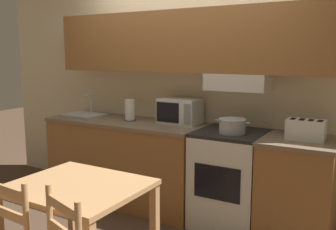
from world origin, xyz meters
TOP-DOWN VIEW (x-y plane):
  - ground_plane at (0.00, 0.00)m, footprint 16.00×16.00m
  - wall_back at (0.01, -0.06)m, footprint 5.46×0.38m
  - lower_counter_main at (-0.63, -0.33)m, footprint 1.81×0.68m
  - lower_counter_right_stub at (1.22, -0.33)m, footprint 0.63×0.68m
  - stove_range at (0.59, -0.32)m, footprint 0.62×0.65m
  - cooking_pot at (0.63, -0.39)m, footprint 0.33×0.25m
  - microwave at (-0.03, -0.18)m, footprint 0.42×0.30m
  - toaster at (1.26, -0.35)m, footprint 0.32×0.18m
  - sink_basin at (-1.25, -0.33)m, footprint 0.47×0.36m
  - paper_towel_roll at (-0.59, -0.32)m, footprint 0.12×0.12m
  - dining_table at (0.00, -1.76)m, footprint 0.91×0.77m

SIDE VIEW (x-z plane):
  - ground_plane at x=0.00m, z-range 0.00..0.00m
  - stove_range at x=0.59m, z-range 0.00..0.92m
  - lower_counter_main at x=-0.63m, z-range 0.00..0.92m
  - lower_counter_right_stub at x=1.22m, z-range 0.00..0.92m
  - dining_table at x=0.00m, z-range 0.26..1.00m
  - sink_basin at x=-1.25m, z-range 0.82..1.06m
  - cooking_pot at x=0.63m, z-range 0.93..1.06m
  - toaster at x=1.26m, z-range 0.92..1.10m
  - paper_towel_roll at x=-0.59m, z-range 0.92..1.15m
  - microwave at x=-0.03m, z-range 0.92..1.18m
  - wall_back at x=0.01m, z-range 0.23..2.78m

